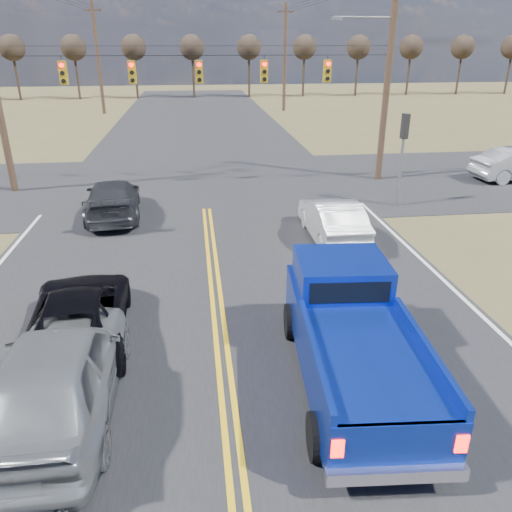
{
  "coord_description": "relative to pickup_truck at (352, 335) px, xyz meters",
  "views": [
    {
      "loc": [
        -0.43,
        -6.37,
        6.59
      ],
      "look_at": [
        1.03,
        5.33,
        1.5
      ],
      "focal_mm": 35.0,
      "sensor_mm": 36.0,
      "label": 1
    }
  ],
  "objects": [
    {
      "name": "ground",
      "position": [
        -2.6,
        -2.02,
        -1.07
      ],
      "size": [
        160.0,
        160.0,
        0.0
      ],
      "primitive_type": "plane",
      "color": "brown",
      "rests_on": "ground"
    },
    {
      "name": "road_main",
      "position": [
        -2.6,
        7.98,
        -1.07
      ],
      "size": [
        14.0,
        120.0,
        0.02
      ],
      "primitive_type": "cube",
      "color": "#28282B",
      "rests_on": "ground"
    },
    {
      "name": "road_cross",
      "position": [
        -2.6,
        15.98,
        -1.07
      ],
      "size": [
        120.0,
        12.0,
        0.02
      ],
      "primitive_type": "cube",
      "color": "#28282B",
      "rests_on": "ground"
    },
    {
      "name": "signal_gantry",
      "position": [
        -2.1,
        15.77,
        4.0
      ],
      "size": [
        19.6,
        4.83,
        10.0
      ],
      "color": "#473323",
      "rests_on": "ground"
    },
    {
      "name": "utility_poles",
      "position": [
        -2.6,
        14.98,
        4.16
      ],
      "size": [
        19.6,
        58.32,
        10.0
      ],
      "color": "#473323",
      "rests_on": "ground"
    },
    {
      "name": "treeline",
      "position": [
        -2.6,
        24.94,
        4.64
      ],
      "size": [
        87.0,
        117.8,
        7.4
      ],
      "color": "#33261C",
      "rests_on": "ground"
    },
    {
      "name": "pickup_truck",
      "position": [
        0.0,
        0.0,
        0.0
      ],
      "size": [
        2.68,
        5.99,
        2.2
      ],
      "rotation": [
        0.0,
        0.0,
        -0.07
      ],
      "color": "black",
      "rests_on": "ground"
    },
    {
      "name": "silver_suv",
      "position": [
        -5.74,
        -0.33,
        -0.16
      ],
      "size": [
        2.17,
        5.36,
        1.82
      ],
      "primitive_type": "imported",
      "rotation": [
        0.0,
        0.0,
        3.15
      ],
      "color": "gray",
      "rests_on": "ground"
    },
    {
      "name": "black_suv",
      "position": [
        -5.91,
        2.34,
        -0.4
      ],
      "size": [
        2.52,
        4.91,
        1.32
      ],
      "primitive_type": "imported",
      "rotation": [
        0.0,
        0.0,
        3.21
      ],
      "color": "black",
      "rests_on": "ground"
    },
    {
      "name": "white_car_queue",
      "position": [
        1.77,
        7.98,
        -0.32
      ],
      "size": [
        1.59,
        4.54,
        1.5
      ],
      "primitive_type": "imported",
      "rotation": [
        0.0,
        0.0,
        3.14
      ],
      "color": "silver",
      "rests_on": "ground"
    },
    {
      "name": "dgrey_car_queue",
      "position": [
        -6.36,
        11.58,
        -0.33
      ],
      "size": [
        2.5,
        5.26,
        1.48
      ],
      "primitive_type": "imported",
      "rotation": [
        0.0,
        0.0,
        3.23
      ],
      "color": "#303035",
      "rests_on": "ground"
    }
  ]
}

